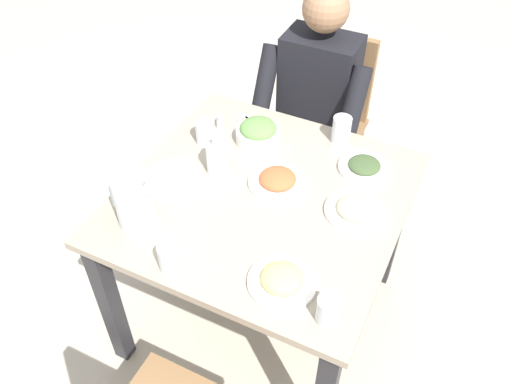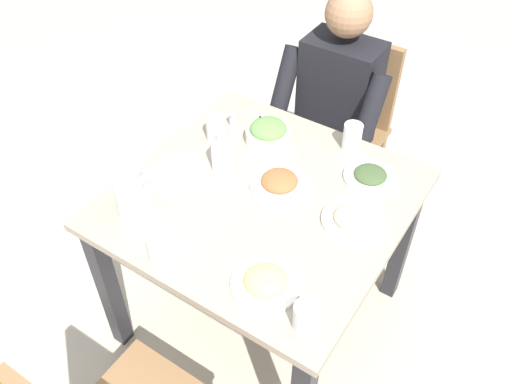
# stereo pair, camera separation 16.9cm
# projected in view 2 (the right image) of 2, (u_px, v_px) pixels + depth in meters

# --- Properties ---
(ground_plane) EXTENTS (8.00, 8.00, 0.00)m
(ground_plane) POSITION_uv_depth(u_px,v_px,m) (261.00, 313.00, 2.34)
(ground_plane) COLOR #B7AD99
(dining_table) EXTENTS (0.95, 0.95, 0.72)m
(dining_table) POSITION_uv_depth(u_px,v_px,m) (262.00, 218.00, 1.92)
(dining_table) COLOR gray
(dining_table) RESTS_ON ground_plane
(chair_near) EXTENTS (0.40, 0.40, 0.87)m
(chair_near) POSITION_uv_depth(u_px,v_px,m) (345.00, 120.00, 2.54)
(chair_near) COLOR olive
(chair_near) RESTS_ON ground_plane
(diner_near) EXTENTS (0.48, 0.53, 1.17)m
(diner_near) POSITION_uv_depth(u_px,v_px,m) (327.00, 116.00, 2.31)
(diner_near) COLOR black
(diner_near) RESTS_ON ground_plane
(water_pitcher) EXTENTS (0.16, 0.12, 0.19)m
(water_pitcher) POSITION_uv_depth(u_px,v_px,m) (132.00, 190.00, 1.72)
(water_pitcher) COLOR silver
(water_pitcher) RESTS_ON dining_table
(salad_bowl) EXTENTS (0.17, 0.17, 0.09)m
(salad_bowl) POSITION_uv_depth(u_px,v_px,m) (268.00, 133.00, 2.03)
(salad_bowl) COLOR white
(salad_bowl) RESTS_ON dining_table
(plate_fries) EXTENTS (0.21, 0.21, 0.05)m
(plate_fries) POSITION_uv_depth(u_px,v_px,m) (266.00, 282.00, 1.55)
(plate_fries) COLOR white
(plate_fries) RESTS_ON dining_table
(plate_rice_curry) EXTENTS (0.21, 0.21, 0.05)m
(plate_rice_curry) POSITION_uv_depth(u_px,v_px,m) (279.00, 182.00, 1.87)
(plate_rice_curry) COLOR white
(plate_rice_curry) RESTS_ON dining_table
(plate_yoghurt) EXTENTS (0.21, 0.21, 0.05)m
(plate_yoghurt) POSITION_uv_depth(u_px,v_px,m) (178.00, 170.00, 1.91)
(plate_yoghurt) COLOR white
(plate_yoghurt) RESTS_ON dining_table
(plate_dolmas) EXTENTS (0.19, 0.19, 0.04)m
(plate_dolmas) POSITION_uv_depth(u_px,v_px,m) (370.00, 176.00, 1.90)
(plate_dolmas) COLOR white
(plate_dolmas) RESTS_ON dining_table
(plate_beans) EXTENTS (0.21, 0.21, 0.04)m
(plate_beans) POSITION_uv_depth(u_px,v_px,m) (353.00, 219.00, 1.74)
(plate_beans) COLOR white
(plate_beans) RESTS_ON dining_table
(water_glass_by_pitcher) EXTENTS (0.07, 0.07, 0.10)m
(water_glass_by_pitcher) POSITION_uv_depth(u_px,v_px,m) (158.00, 248.00, 1.61)
(water_glass_by_pitcher) COLOR silver
(water_glass_by_pitcher) RESTS_ON dining_table
(water_glass_near_right) EXTENTS (0.07, 0.07, 0.11)m
(water_glass_near_right) POSITION_uv_depth(u_px,v_px,m) (352.00, 137.00, 1.99)
(water_glass_near_right) COLOR silver
(water_glass_near_right) RESTS_ON dining_table
(water_glass_center) EXTENTS (0.07, 0.07, 0.09)m
(water_glass_center) POSITION_uv_depth(u_px,v_px,m) (216.00, 129.00, 2.04)
(water_glass_center) COLOR silver
(water_glass_center) RESTS_ON dining_table
(water_glass_far_left) EXTENTS (0.07, 0.07, 0.09)m
(water_glass_far_left) POSITION_uv_depth(u_px,v_px,m) (305.00, 316.00, 1.44)
(water_glass_far_left) COLOR silver
(water_glass_far_left) RESTS_ON dining_table
(oil_carafe) EXTENTS (0.08, 0.08, 0.16)m
(oil_carafe) POSITION_uv_depth(u_px,v_px,m) (222.00, 156.00, 1.91)
(oil_carafe) COLOR silver
(oil_carafe) RESTS_ON dining_table
(salt_shaker) EXTENTS (0.03, 0.03, 0.05)m
(salt_shaker) POSITION_uv_depth(u_px,v_px,m) (233.00, 119.00, 2.12)
(salt_shaker) COLOR white
(salt_shaker) RESTS_ON dining_table
(fork_near) EXTENTS (0.17, 0.05, 0.01)m
(fork_near) POSITION_uv_depth(u_px,v_px,m) (168.00, 240.00, 1.69)
(fork_near) COLOR silver
(fork_near) RESTS_ON dining_table
(knife_near) EXTENTS (0.18, 0.07, 0.01)m
(knife_near) POSITION_uv_depth(u_px,v_px,m) (266.00, 121.00, 2.15)
(knife_near) COLOR silver
(knife_near) RESTS_ON dining_table
(fork_far) EXTENTS (0.17, 0.03, 0.01)m
(fork_far) POSITION_uv_depth(u_px,v_px,m) (362.00, 159.00, 1.98)
(fork_far) COLOR silver
(fork_far) RESTS_ON dining_table
(knife_far) EXTENTS (0.18, 0.09, 0.01)m
(knife_far) POSITION_uv_depth(u_px,v_px,m) (272.00, 129.00, 2.11)
(knife_far) COLOR silver
(knife_far) RESTS_ON dining_table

